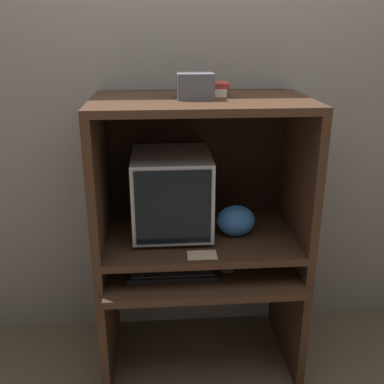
# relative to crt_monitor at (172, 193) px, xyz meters

# --- Properties ---
(wall_back) EXTENTS (6.00, 0.06, 2.60)m
(wall_back) POSITION_rel_crt_monitor_xyz_m (0.14, 0.31, 0.33)
(wall_back) COLOR gray
(wall_back) RESTS_ON ground_plane
(desk_base) EXTENTS (1.02, 0.66, 0.61)m
(desk_base) POSITION_rel_crt_monitor_xyz_m (0.14, -0.10, -0.57)
(desk_base) COLOR #382316
(desk_base) RESTS_ON ground_plane
(desk_monitor_shelf) EXTENTS (1.02, 0.60, 0.14)m
(desk_monitor_shelf) POSITION_rel_crt_monitor_xyz_m (0.14, -0.05, -0.25)
(desk_monitor_shelf) COLOR #382316
(desk_monitor_shelf) RESTS_ON desk_base
(hutch_upper) EXTENTS (1.02, 0.60, 0.69)m
(hutch_upper) POSITION_rel_crt_monitor_xyz_m (0.14, -0.01, 0.24)
(hutch_upper) COLOR #382316
(hutch_upper) RESTS_ON desk_monitor_shelf
(crt_monitor) EXTENTS (0.39, 0.44, 0.41)m
(crt_monitor) POSITION_rel_crt_monitor_xyz_m (0.00, 0.00, 0.00)
(crt_monitor) COLOR #B2B2B7
(crt_monitor) RESTS_ON desk_monitor_shelf
(keyboard) EXTENTS (0.43, 0.16, 0.03)m
(keyboard) POSITION_rel_crt_monitor_xyz_m (-0.01, -0.19, -0.35)
(keyboard) COLOR black
(keyboard) RESTS_ON desk_base
(mouse) EXTENTS (0.07, 0.05, 0.03)m
(mouse) POSITION_rel_crt_monitor_xyz_m (0.26, -0.20, -0.34)
(mouse) COLOR #28282B
(mouse) RESTS_ON desk_base
(snack_bag) EXTENTS (0.19, 0.14, 0.16)m
(snack_bag) POSITION_rel_crt_monitor_xyz_m (0.32, -0.07, -0.14)
(snack_bag) COLOR #336BB7
(snack_bag) RESTS_ON desk_monitor_shelf
(book_stack) EXTENTS (0.17, 0.13, 0.06)m
(book_stack) POSITION_rel_crt_monitor_xyz_m (0.19, 0.03, 0.51)
(book_stack) COLOR beige
(book_stack) RESTS_ON hutch_upper
(paper_card) EXTENTS (0.14, 0.09, 0.00)m
(paper_card) POSITION_rel_crt_monitor_xyz_m (0.13, -0.28, -0.21)
(paper_card) COLOR #CCB28C
(paper_card) RESTS_ON desk_monitor_shelf
(storage_box) EXTENTS (0.16, 0.14, 0.11)m
(storage_box) POSITION_rel_crt_monitor_xyz_m (0.11, -0.06, 0.53)
(storage_box) COLOR #4C4C51
(storage_box) RESTS_ON hutch_upper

